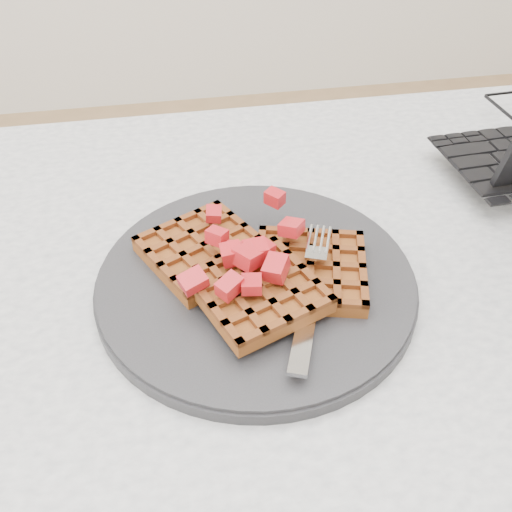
# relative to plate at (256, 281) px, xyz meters

# --- Properties ---
(table) EXTENTS (1.20, 0.80, 0.75)m
(table) POSITION_rel_plate_xyz_m (0.06, -0.02, -0.12)
(table) COLOR silver
(table) RESTS_ON ground
(plate) EXTENTS (0.31, 0.31, 0.02)m
(plate) POSITION_rel_plate_xyz_m (0.00, 0.00, 0.00)
(plate) COLOR #252528
(plate) RESTS_ON table
(waffles) EXTENTS (0.23, 0.21, 0.03)m
(waffles) POSITION_rel_plate_xyz_m (0.00, -0.00, 0.02)
(waffles) COLOR brown
(waffles) RESTS_ON plate
(strawberry_pile) EXTENTS (0.15, 0.15, 0.02)m
(strawberry_pile) POSITION_rel_plate_xyz_m (0.00, 0.00, 0.05)
(strawberry_pile) COLOR #A20F17
(strawberry_pile) RESTS_ON waffles
(fork) EXTENTS (0.09, 0.18, 0.02)m
(fork) POSITION_rel_plate_xyz_m (0.04, -0.04, 0.02)
(fork) COLOR silver
(fork) RESTS_ON plate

